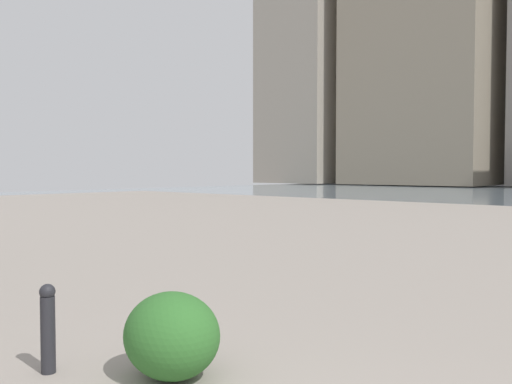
% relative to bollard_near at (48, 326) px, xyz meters
% --- Properties ---
extents(building_annex, '(17.56, 15.45, 40.89)m').
position_rel_bollard_near_xyz_m(building_annex, '(26.08, -64.00, 19.02)').
color(building_annex, gray).
rests_on(building_annex, ground).
extents(building_highrise, '(11.31, 11.65, 40.45)m').
position_rel_bollard_near_xyz_m(building_highrise, '(42.58, -60.82, 18.80)').
color(building_highrise, '#9E9384').
rests_on(building_highrise, ground).
extents(bollard_near, '(0.13, 0.13, 0.75)m').
position_rel_bollard_near_xyz_m(bollard_near, '(0.00, 0.00, 0.00)').
color(bollard_near, '#232328').
rests_on(bollard_near, ground).
extents(shrub_wide, '(0.83, 0.75, 0.70)m').
position_rel_bollard_near_xyz_m(shrub_wide, '(-0.86, -0.62, -0.04)').
color(shrub_wide, '#2D6628').
rests_on(shrub_wide, ground).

